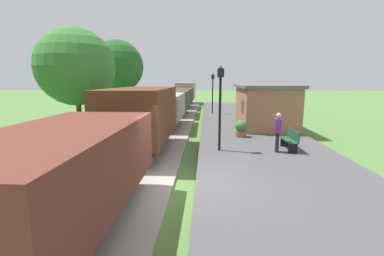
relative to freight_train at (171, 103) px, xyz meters
The scene contains 16 objects.
ground_plane 14.47m from the freight_train, 80.40° to the right, with size 160.00×160.00×0.00m, color #517A38.
platform_slab 15.32m from the freight_train, 68.47° to the right, with size 6.00×60.00×0.25m, color #4C4C4F.
track_ballast 14.27m from the freight_train, 90.00° to the right, with size 3.80×60.00×0.12m, color #9E9389.
rail_near 14.27m from the freight_train, 87.10° to the right, with size 0.07×60.00×0.14m, color slate.
rail_far 14.27m from the freight_train, 92.90° to the right, with size 0.07×60.00×0.14m, color slate.
freight_train is the anchor object (origin of this frame).
station_hut 7.86m from the freight_train, 30.05° to the right, with size 3.50×5.80×2.78m.
bench_near_hut 12.09m from the freight_train, 56.31° to the right, with size 0.42×1.50×0.91m.
bench_down_platform 6.78m from the freight_train, ahead, with size 0.42×1.50×0.91m.
person_waiting 12.07m from the freight_train, 60.23° to the right, with size 0.32×0.42×1.71m.
potted_planter 8.86m from the freight_train, 56.75° to the right, with size 0.64×0.64×0.92m.
lamp_post_near 10.98m from the freight_train, 71.24° to the right, with size 0.28×0.28×3.70m.
lamp_post_far 4.90m from the freight_train, 42.11° to the left, with size 0.28×0.28×3.70m.
tree_trackside_far 8.71m from the freight_train, 121.55° to the right, with size 4.29×4.29×6.19m.
tree_field_left 5.28m from the freight_train, behind, with size 4.23×4.23×6.56m.
tree_field_distant 11.89m from the freight_train, 133.67° to the left, with size 3.63×3.63×6.19m.
Camera 1 is at (0.50, -7.60, 3.32)m, focal length 24.75 mm.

